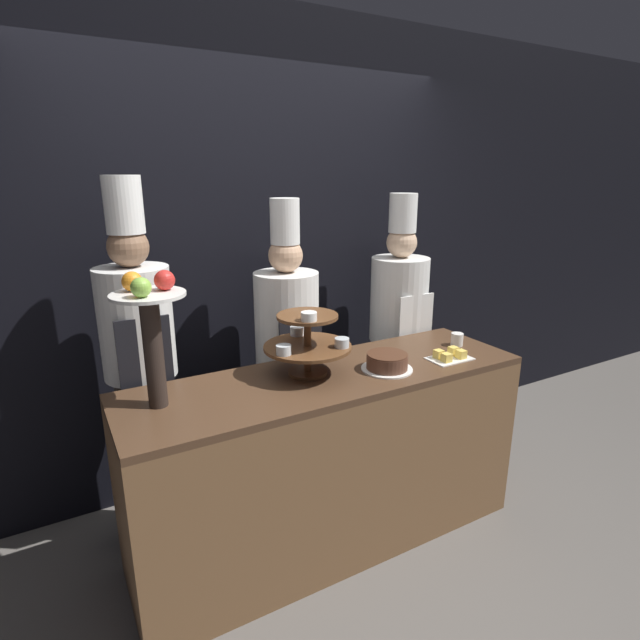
% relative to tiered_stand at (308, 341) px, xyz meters
% --- Properties ---
extents(ground_plane, '(14.00, 14.00, 0.00)m').
position_rel_tiered_stand_xyz_m(ground_plane, '(0.09, -0.36, -1.12)').
color(ground_plane, '#5B5651').
extents(wall_back, '(10.00, 0.06, 2.80)m').
position_rel_tiered_stand_xyz_m(wall_back, '(0.09, 0.81, 0.28)').
color(wall_back, black).
rests_on(wall_back, ground_plane).
extents(buffet_counter, '(2.03, 0.60, 0.94)m').
position_rel_tiered_stand_xyz_m(buffet_counter, '(0.09, -0.06, -0.64)').
color(buffet_counter, brown).
rests_on(buffet_counter, ground_plane).
extents(tiered_stand, '(0.43, 0.43, 0.34)m').
position_rel_tiered_stand_xyz_m(tiered_stand, '(0.00, 0.00, 0.00)').
color(tiered_stand, brown).
rests_on(tiered_stand, buffet_counter).
extents(fruit_pedestal, '(0.30, 0.30, 0.57)m').
position_rel_tiered_stand_xyz_m(fruit_pedestal, '(-0.71, 0.00, 0.20)').
color(fruit_pedestal, '#2D231E').
rests_on(fruit_pedestal, buffet_counter).
extents(cake_round, '(0.26, 0.26, 0.08)m').
position_rel_tiered_stand_xyz_m(cake_round, '(0.37, -0.15, -0.13)').
color(cake_round, white).
rests_on(cake_round, buffet_counter).
extents(cup_white, '(0.07, 0.07, 0.07)m').
position_rel_tiered_stand_xyz_m(cup_white, '(0.94, -0.04, -0.13)').
color(cup_white, white).
rests_on(cup_white, buffet_counter).
extents(cake_square_tray, '(0.23, 0.15, 0.05)m').
position_rel_tiered_stand_xyz_m(cake_square_tray, '(0.75, -0.19, -0.15)').
color(cake_square_tray, white).
rests_on(cake_square_tray, buffet_counter).
extents(chef_left, '(0.35, 0.35, 1.88)m').
position_rel_tiered_stand_xyz_m(chef_left, '(-0.70, 0.45, -0.08)').
color(chef_left, '#38332D').
rests_on(chef_left, ground_plane).
extents(chef_center_left, '(0.36, 0.36, 1.76)m').
position_rel_tiered_stand_xyz_m(chef_center_left, '(0.11, 0.45, -0.17)').
color(chef_center_left, black).
rests_on(chef_center_left, ground_plane).
extents(chef_center_right, '(0.37, 0.37, 1.77)m').
position_rel_tiered_stand_xyz_m(chef_center_right, '(0.90, 0.45, -0.15)').
color(chef_center_right, black).
rests_on(chef_center_right, ground_plane).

